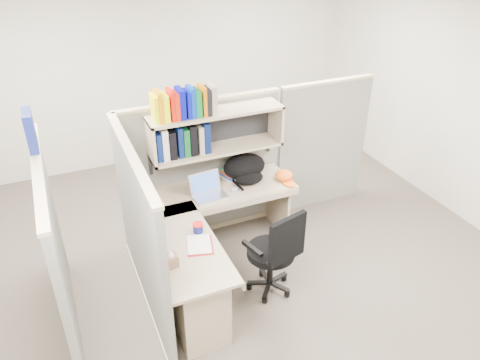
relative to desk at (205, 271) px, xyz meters
name	(u,v)px	position (x,y,z in m)	size (l,w,h in m)	color
ground	(234,276)	(0.41, 0.29, -0.44)	(6.00, 6.00, 0.00)	#3D362F
room_shell	(233,134)	(0.41, 0.29, 1.18)	(6.00, 6.00, 6.00)	#B9B3A7
cubicle	(182,188)	(0.04, 0.74, 0.47)	(3.79, 1.84, 1.95)	slate
desk	(205,271)	(0.00, 0.00, 0.00)	(1.74, 1.75, 0.73)	tan
laptop	(209,187)	(0.33, 0.74, 0.41)	(0.34, 0.34, 0.24)	silver
backpack	(247,169)	(0.82, 0.91, 0.43)	(0.48, 0.37, 0.28)	black
orange_cap	(284,175)	(1.20, 0.76, 0.34)	(0.19, 0.22, 0.11)	orange
snack_canister	(198,228)	(0.02, 0.21, 0.34)	(0.10, 0.10, 0.09)	#0F1459
tissue_box	(170,258)	(-0.34, -0.15, 0.38)	(0.11, 0.11, 0.17)	#88624D
mouse	(234,189)	(0.61, 0.76, 0.31)	(0.08, 0.06, 0.03)	#8DA1C8
paper_cup	(207,179)	(0.40, 1.03, 0.34)	(0.07, 0.07, 0.10)	silver
book_stack	(230,173)	(0.67, 1.03, 0.34)	(0.15, 0.21, 0.10)	gray
loose_paper	(199,244)	(-0.03, 0.03, 0.29)	(0.21, 0.28, 0.00)	white
task_chair	(273,264)	(0.67, -0.07, -0.09)	(0.55, 0.51, 0.98)	black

